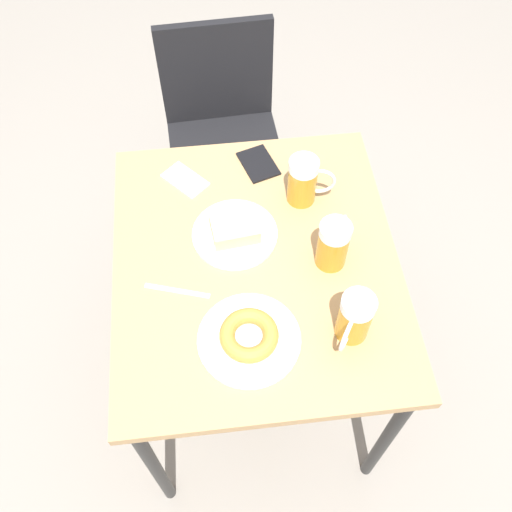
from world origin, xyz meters
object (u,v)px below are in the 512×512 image
object	(u,v)px
plate_with_donut	(249,337)
beer_mug_center	(304,181)
plate_with_cake	(235,231)
beer_mug_left	(334,243)
napkin_folded	(185,180)
passport_near_edge	(258,164)
beer_mug_right	(354,318)
fork	(177,291)
chair	(222,120)

from	to	relation	value
plate_with_donut	beer_mug_center	bearing A→B (deg)	64.96
plate_with_cake	plate_with_donut	distance (m)	0.31
beer_mug_left	napkin_folded	distance (m)	0.48
plate_with_cake	napkin_folded	bearing A→B (deg)	120.71
napkin_folded	plate_with_donut	bearing A→B (deg)	-76.11
beer_mug_center	passport_near_edge	size ratio (longest dim) A/B	0.99
beer_mug_left	beer_mug_center	size ratio (longest dim) A/B	1.00
beer_mug_right	passport_near_edge	world-z (taller)	beer_mug_right
beer_mug_left	fork	size ratio (longest dim) A/B	0.89
plate_with_donut	beer_mug_left	bearing A→B (deg)	41.05
beer_mug_right	passport_near_edge	size ratio (longest dim) A/B	0.99
beer_mug_left	passport_near_edge	xyz separation A→B (m)	(-0.15, 0.35, -0.07)
chair	plate_with_cake	size ratio (longest dim) A/B	3.85
plate_with_donut	fork	distance (m)	0.23
plate_with_cake	plate_with_donut	world-z (taller)	plate_with_cake
beer_mug_left	beer_mug_center	distance (m)	0.21
beer_mug_right	beer_mug_center	bearing A→B (deg)	96.58
plate_with_donut	beer_mug_center	world-z (taller)	beer_mug_center
plate_with_donut	plate_with_cake	bearing A→B (deg)	90.88
passport_near_edge	plate_with_donut	bearing A→B (deg)	-98.90
plate_with_cake	napkin_folded	distance (m)	0.24
passport_near_edge	beer_mug_center	bearing A→B (deg)	-52.53
plate_with_cake	beer_mug_right	world-z (taller)	beer_mug_right
passport_near_edge	fork	bearing A→B (deg)	-122.14
beer_mug_center	napkin_folded	world-z (taller)	beer_mug_center
beer_mug_right	napkin_folded	size ratio (longest dim) A/B	1.01
napkin_folded	beer_mug_right	bearing A→B (deg)	-54.78
napkin_folded	fork	world-z (taller)	same
napkin_folded	passport_near_edge	xyz separation A→B (m)	(0.21, 0.04, 0.00)
chair	napkin_folded	xyz separation A→B (m)	(-0.13, -0.47, 0.23)
chair	beer_mug_left	bearing A→B (deg)	-76.51
passport_near_edge	beer_mug_left	bearing A→B (deg)	-67.15
beer_mug_left	beer_mug_right	xyz separation A→B (m)	(0.01, -0.21, 0.00)
fork	passport_near_edge	size ratio (longest dim) A/B	1.11
beer_mug_left	fork	distance (m)	0.41
fork	beer_mug_left	bearing A→B (deg)	7.11
chair	plate_with_donut	world-z (taller)	chair
plate_with_cake	passport_near_edge	xyz separation A→B (m)	(0.09, 0.24, -0.02)
plate_with_donut	beer_mug_left	size ratio (longest dim) A/B	1.68
chair	plate_with_donut	size ratio (longest dim) A/B	3.56
beer_mug_right	fork	world-z (taller)	beer_mug_right
beer_mug_center	fork	world-z (taller)	beer_mug_center
chair	passport_near_edge	size ratio (longest dim) A/B	5.95
beer_mug_center	napkin_folded	size ratio (longest dim) A/B	1.01
plate_with_cake	fork	bearing A→B (deg)	-135.69
plate_with_cake	plate_with_donut	size ratio (longest dim) A/B	0.92
plate_with_donut	fork	world-z (taller)	plate_with_donut
chair	beer_mug_center	xyz separation A→B (m)	(0.19, -0.58, 0.30)
plate_with_cake	passport_near_edge	distance (m)	0.26
plate_with_cake	passport_near_edge	size ratio (longest dim) A/B	1.55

